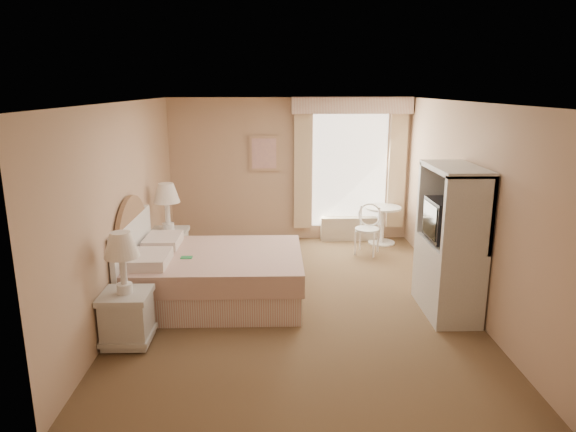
{
  "coord_description": "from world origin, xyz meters",
  "views": [
    {
      "loc": [
        -0.27,
        -6.19,
        2.67
      ],
      "look_at": [
        -0.1,
        0.3,
        1.03
      ],
      "focal_mm": 32.0,
      "sensor_mm": 36.0,
      "label": 1
    }
  ],
  "objects_px": {
    "armoire": "(450,253)",
    "nightstand_far": "(169,239)",
    "bed": "(209,274)",
    "round_table": "(382,219)",
    "nightstand_near": "(126,304)",
    "cafe_chair": "(368,225)"
  },
  "relations": [
    {
      "from": "armoire",
      "to": "nightstand_far",
      "type": "bearing_deg",
      "value": 157.01
    },
    {
      "from": "bed",
      "to": "round_table",
      "type": "relative_size",
      "value": 3.25
    },
    {
      "from": "nightstand_near",
      "to": "bed",
      "type": "bearing_deg",
      "value": 57.66
    },
    {
      "from": "nightstand_near",
      "to": "armoire",
      "type": "height_order",
      "value": "armoire"
    },
    {
      "from": "nightstand_near",
      "to": "round_table",
      "type": "bearing_deg",
      "value": 45.91
    },
    {
      "from": "nightstand_near",
      "to": "cafe_chair",
      "type": "distance_m",
      "value": 4.34
    },
    {
      "from": "nightstand_far",
      "to": "cafe_chair",
      "type": "bearing_deg",
      "value": 13.73
    },
    {
      "from": "round_table",
      "to": "armoire",
      "type": "distance_m",
      "value": 2.85
    },
    {
      "from": "bed",
      "to": "nightstand_near",
      "type": "xyz_separation_m",
      "value": [
        -0.72,
        -1.14,
        0.11
      ]
    },
    {
      "from": "cafe_chair",
      "to": "round_table",
      "type": "bearing_deg",
      "value": 80.73
    },
    {
      "from": "nightstand_far",
      "to": "cafe_chair",
      "type": "relative_size",
      "value": 1.58
    },
    {
      "from": "round_table",
      "to": "cafe_chair",
      "type": "bearing_deg",
      "value": -123.54
    },
    {
      "from": "round_table",
      "to": "cafe_chair",
      "type": "distance_m",
      "value": 0.62
    },
    {
      "from": "nightstand_near",
      "to": "round_table",
      "type": "height_order",
      "value": "nightstand_near"
    },
    {
      "from": "nightstand_near",
      "to": "round_table",
      "type": "distance_m",
      "value": 4.95
    },
    {
      "from": "nightstand_near",
      "to": "armoire",
      "type": "distance_m",
      "value": 3.74
    },
    {
      "from": "bed",
      "to": "armoire",
      "type": "height_order",
      "value": "armoire"
    },
    {
      "from": "cafe_chair",
      "to": "armoire",
      "type": "relative_size",
      "value": 0.46
    },
    {
      "from": "nightstand_near",
      "to": "cafe_chair",
      "type": "height_order",
      "value": "nightstand_near"
    },
    {
      "from": "nightstand_near",
      "to": "nightstand_far",
      "type": "height_order",
      "value": "nightstand_far"
    },
    {
      "from": "bed",
      "to": "nightstand_far",
      "type": "relative_size",
      "value": 1.64
    },
    {
      "from": "bed",
      "to": "armoire",
      "type": "distance_m",
      "value": 2.99
    }
  ]
}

